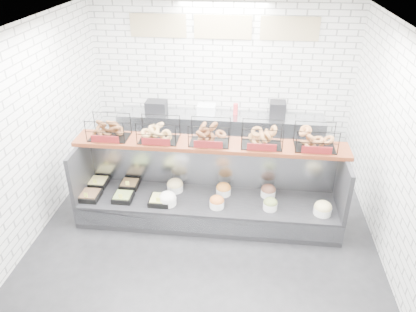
# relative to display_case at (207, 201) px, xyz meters

# --- Properties ---
(ground) EXTENTS (5.50, 5.50, 0.00)m
(ground) POSITION_rel_display_case_xyz_m (0.02, -0.34, -0.33)
(ground) COLOR black
(ground) RESTS_ON ground
(room_shell) EXTENTS (5.02, 5.51, 3.01)m
(room_shell) POSITION_rel_display_case_xyz_m (0.02, 0.26, 1.73)
(room_shell) COLOR white
(room_shell) RESTS_ON ground
(display_case) EXTENTS (4.00, 0.90, 1.20)m
(display_case) POSITION_rel_display_case_xyz_m (0.00, 0.00, 0.00)
(display_case) COLOR black
(display_case) RESTS_ON ground
(bagel_shelf) EXTENTS (4.10, 0.50, 0.40)m
(bagel_shelf) POSITION_rel_display_case_xyz_m (0.02, 0.18, 1.06)
(bagel_shelf) COLOR #4D1F10
(bagel_shelf) RESTS_ON display_case
(prep_counter) EXTENTS (4.00, 0.60, 1.20)m
(prep_counter) POSITION_rel_display_case_xyz_m (0.01, 2.09, 0.14)
(prep_counter) COLOR #93969B
(prep_counter) RESTS_ON ground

